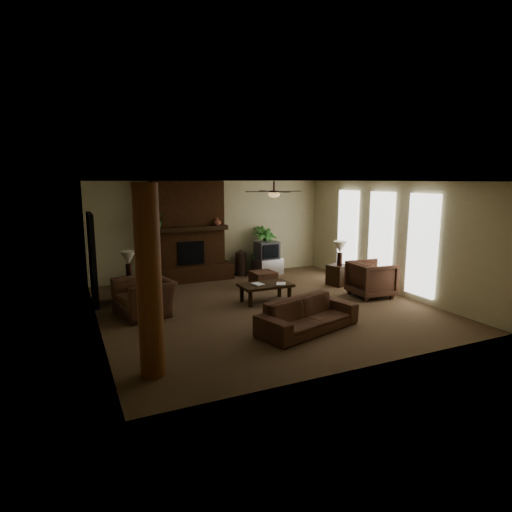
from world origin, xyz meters
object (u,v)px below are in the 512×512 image
sofa (308,310)px  floor_vase (241,261)px  log_column (149,282)px  side_table_right (339,275)px  armchair_left (144,291)px  ottoman (263,279)px  armchair_right (371,277)px  lamp_right (340,249)px  side_table_left (129,291)px  lamp_left (128,260)px  coffee_table (266,286)px  floor_plant (264,260)px  tv_stand (268,266)px

sofa → floor_vase: bearing=66.0°
log_column → side_table_right: 6.71m
side_table_right → armchair_left: bearing=-175.2°
log_column → ottoman: log_column is taller
armchair_right → side_table_right: size_ratio=1.75×
armchair_right → lamp_right: bearing=6.2°
sofa → side_table_left: size_ratio=3.79×
log_column → ottoman: bearing=47.5°
floor_vase → sofa: bearing=-97.7°
armchair_left → armchair_right: (5.32, -0.86, -0.03)m
side_table_right → lamp_right: lamp_right is taller
ottoman → lamp_left: lamp_left is taller
coffee_table → floor_plant: size_ratio=0.84×
log_column → lamp_right: 6.61m
log_column → armchair_left: 3.09m
sofa → tv_stand: size_ratio=2.45×
coffee_table → lamp_right: lamp_right is taller
armchair_left → side_table_left: (-0.16, 1.11, -0.24)m
armchair_right → floor_plant: bearing=24.4°
sofa → floor_vase: 4.93m
tv_stand → coffee_table: bearing=-130.6°
ottoman → armchair_right: bearing=-45.6°
ottoman → lamp_right: lamp_right is taller
armchair_right → ottoman: (-1.97, 2.01, -0.28)m
floor_plant → lamp_left: (-4.19, -1.44, 0.60)m
armchair_right → lamp_right: lamp_right is taller
tv_stand → side_table_left: bearing=-176.6°
log_column → side_table_right: size_ratio=5.09×
armchair_left → lamp_right: (5.28, 0.42, 0.49)m
ottoman → side_table_left: (-3.51, -0.05, 0.08)m
log_column → sofa: size_ratio=1.34×
ottoman → floor_vase: 1.48m
tv_stand → side_table_right: side_table_right is taller
sofa → lamp_right: (2.63, 2.69, 0.59)m
floor_vase → floor_plant: (0.75, -0.01, -0.03)m
ottoman → tv_stand: size_ratio=0.71×
armchair_left → floor_vase: 4.22m
floor_vase → armchair_right: bearing=-60.0°
tv_stand → floor_vase: size_ratio=1.10×
armchair_left → ottoman: armchair_left is taller
log_column → coffee_table: 4.31m
sofa → tv_stand: sofa is taller
ottoman → floor_plant: floor_plant is taller
side_table_left → lamp_right: lamp_right is taller
sofa → floor_plant: 5.08m
lamp_right → log_column: bearing=-149.5°
floor_plant → armchair_left: bearing=-147.3°
floor_vase → lamp_left: 3.77m
lamp_left → lamp_right: bearing=-7.8°
sofa → armchair_right: 3.02m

